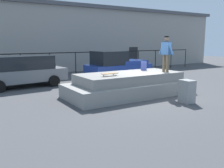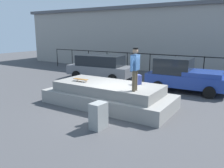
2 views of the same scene
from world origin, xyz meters
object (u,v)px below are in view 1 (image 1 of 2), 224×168
skateboarder (166,51)px  backpack (144,66)px  car_grey_hatchback_near (22,71)px  utility_box (187,91)px  skateboard (110,74)px  car_blue_pickup_mid (117,65)px

skateboarder → backpack: (-0.41, 1.17, -0.78)m
car_grey_hatchback_near → backpack: bearing=-40.3°
utility_box → skateboarder: bearing=78.9°
skateboard → car_grey_hatchback_near: (-2.56, 5.31, -0.24)m
car_blue_pickup_mid → utility_box: car_blue_pickup_mid is taller
car_blue_pickup_mid → car_grey_hatchback_near: bearing=177.2°
skateboarder → car_grey_hatchback_near: 7.96m
utility_box → car_grey_hatchback_near: bearing=128.7°
skateboarder → backpack: 1.47m
skateboarder → skateboard: skateboarder is taller
skateboard → skateboarder: bearing=-4.8°
skateboarder → car_grey_hatchback_near: (-5.58, 5.56, -1.14)m
skateboarder → utility_box: (-0.50, -1.83, -1.59)m
skateboarder → car_grey_hatchback_near: skateboarder is taller
skateboard → car_blue_pickup_mid: (3.58, 5.01, -0.23)m
skateboarder → car_blue_pickup_mid: 5.41m
skateboard → utility_box: size_ratio=0.82×
skateboarder → backpack: bearing=109.2°
backpack → car_grey_hatchback_near: car_grey_hatchback_near is taller
car_grey_hatchback_near → car_blue_pickup_mid: (6.14, -0.30, 0.01)m
car_grey_hatchback_near → skateboard: bearing=-64.2°
skateboarder → utility_box: bearing=-105.3°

